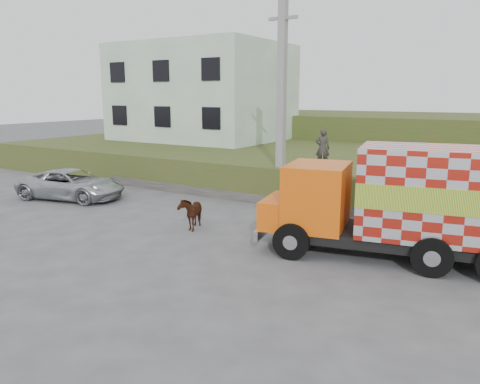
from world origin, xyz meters
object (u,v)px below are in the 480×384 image
Objects in this scene: cargo_truck at (404,202)px; suv at (72,184)px; utility_pole at (281,102)px; pedestrian at (323,148)px; cow at (191,212)px.

cargo_truck is 13.73m from suv.
cargo_truck is (5.80, -4.17, -2.50)m from utility_pole.
pedestrian is at bearing 28.34° from utility_pole.
cargo_truck reaches higher than pedestrian.
cow is 0.29× the size of suv.
utility_pole reaches higher than cargo_truck.
suv is at bearing -153.53° from utility_pole.
cargo_truck is 1.57× the size of suv.
utility_pole is at bearing 6.35° from pedestrian.
pedestrian reaches higher than cow.
pedestrian is at bearing 44.58° from cow.
cargo_truck is at bearing 109.21° from pedestrian.
pedestrian reaches higher than suv.
cow is at bearing 174.13° from cargo_truck.
suv is at bearing 167.83° from cargo_truck.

